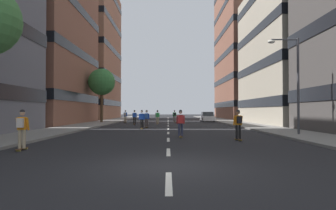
# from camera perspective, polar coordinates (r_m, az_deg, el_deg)

# --- Properties ---
(ground_plane) EXTENTS (174.81, 174.81, 0.00)m
(ground_plane) POSITION_cam_1_polar(r_m,az_deg,el_deg) (38.02, -0.01, -3.72)
(ground_plane) COLOR black
(sidewalk_left) EXTENTS (3.83, 80.12, 0.14)m
(sidewalk_left) POSITION_cam_1_polar(r_m,az_deg,el_deg) (42.65, -12.45, -3.31)
(sidewalk_left) COLOR gray
(sidewalk_left) RESTS_ON ground_plane
(sidewalk_right) EXTENTS (3.83, 80.12, 0.14)m
(sidewalk_right) POSITION_cam_1_polar(r_m,az_deg,el_deg) (42.65, 12.43, -3.31)
(sidewalk_right) COLOR gray
(sidewalk_right) RESTS_ON ground_plane
(lane_markings) EXTENTS (0.16, 67.20, 0.01)m
(lane_markings) POSITION_cam_1_polar(r_m,az_deg,el_deg) (39.38, -0.01, -3.62)
(lane_markings) COLOR silver
(lane_markings) RESTS_ON ground_plane
(building_left_mid) EXTENTS (17.22, 17.49, 22.35)m
(building_left_mid) POSITION_cam_1_polar(r_m,az_deg,el_deg) (42.17, -28.44, 12.09)
(building_left_mid) COLOR brown
(building_left_mid) RESTS_ON ground_plane
(building_left_far) EXTENTS (17.22, 18.13, 26.84)m
(building_left_far) POSITION_cam_1_polar(r_m,az_deg,el_deg) (62.03, -18.76, 9.90)
(building_left_far) COLOR #9E6B51
(building_left_far) RESTS_ON ground_plane
(building_right_mid) EXTENTS (17.22, 17.46, 18.01)m
(building_right_mid) POSITION_cam_1_polar(r_m,az_deg,el_deg) (41.75, 28.44, 9.19)
(building_right_mid) COLOR #B2A893
(building_right_mid) RESTS_ON ground_plane
(building_right_far) EXTENTS (17.22, 20.01, 34.16)m
(building_right_far) POSITION_cam_1_polar(r_m,az_deg,el_deg) (62.84, 18.70, 13.17)
(building_right_far) COLOR brown
(building_right_far) RESTS_ON ground_plane
(parked_car_near) EXTENTS (1.82, 4.40, 1.52)m
(parked_car_near) POSITION_cam_1_polar(r_m,az_deg,el_deg) (44.38, 7.84, -2.43)
(parked_car_near) COLOR silver
(parked_car_near) RESTS_ON ground_plane
(street_tree_mid) EXTENTS (3.66, 3.66, 7.37)m
(street_tree_mid) POSITION_cam_1_polar(r_m,az_deg,el_deg) (40.31, -13.20, 4.49)
(street_tree_mid) COLOR #4C3823
(street_tree_mid) RESTS_ON sidewalk_left
(streetlamp_right) EXTENTS (2.13, 0.30, 6.50)m
(streetlamp_right) POSITION_cam_1_polar(r_m,az_deg,el_deg) (21.06, 23.71, 5.55)
(streetlamp_right) COLOR #3F3F44
(streetlamp_right) RESTS_ON sidewalk_right
(skater_0) EXTENTS (0.55, 0.91, 1.78)m
(skater_0) POSITION_cam_1_polar(r_m,az_deg,el_deg) (36.61, -2.16, -2.27)
(skater_0) COLOR brown
(skater_0) RESTS_ON ground_plane
(skater_1) EXTENTS (0.53, 0.90, 1.78)m
(skater_1) POSITION_cam_1_polar(r_m,az_deg,el_deg) (18.45, 2.51, -3.42)
(skater_1) COLOR brown
(skater_1) RESTS_ON ground_plane
(skater_2) EXTENTS (0.53, 0.90, 1.78)m
(skater_2) POSITION_cam_1_polar(r_m,az_deg,el_deg) (35.11, -6.76, -2.32)
(skater_2) COLOR brown
(skater_2) RESTS_ON ground_plane
(skater_3) EXTENTS (0.55, 0.92, 1.78)m
(skater_3) POSITION_cam_1_polar(r_m,az_deg,el_deg) (28.51, -4.35, -2.54)
(skater_3) COLOR brown
(skater_3) RESTS_ON ground_plane
(skater_4) EXTENTS (0.54, 0.91, 1.78)m
(skater_4) POSITION_cam_1_polar(r_m,az_deg,el_deg) (13.85, -27.30, -3.94)
(skater_4) COLOR brown
(skater_4) RESTS_ON ground_plane
(skater_5) EXTENTS (0.56, 0.92, 1.78)m
(skater_5) POSITION_cam_1_polar(r_m,az_deg,el_deg) (41.22, -8.59, -2.09)
(skater_5) COLOR brown
(skater_5) RESTS_ON ground_plane
(skater_6) EXTENTS (0.55, 0.92, 1.78)m
(skater_6) POSITION_cam_1_polar(r_m,az_deg,el_deg) (16.89, 13.90, -3.50)
(skater_6) COLOR brown
(skater_6) RESTS_ON ground_plane
(skater_7) EXTENTS (0.57, 0.92, 1.78)m
(skater_7) POSITION_cam_1_polar(r_m,az_deg,el_deg) (26.75, -5.32, -2.70)
(skater_7) COLOR brown
(skater_7) RESTS_ON ground_plane
(skater_8) EXTENTS (0.55, 0.92, 1.78)m
(skater_8) POSITION_cam_1_polar(r_m,az_deg,el_deg) (42.28, 1.29, -2.08)
(skater_8) COLOR brown
(skater_8) RESTS_ON ground_plane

